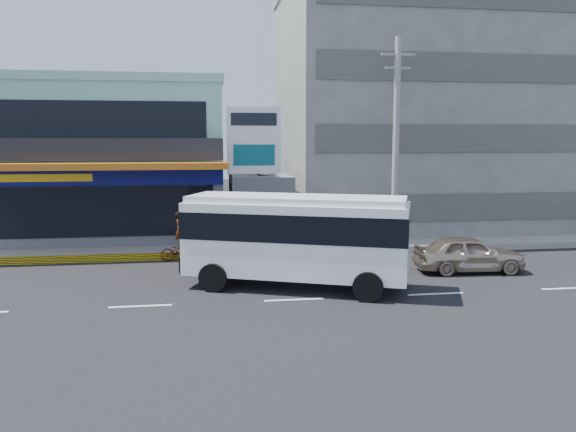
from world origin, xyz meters
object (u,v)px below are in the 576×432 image
at_px(satellite_dish, 261,174).
at_px(utility_pole_near, 396,144).
at_px(sedan, 469,254).
at_px(billboard, 254,148).
at_px(shop_building, 110,164).
at_px(concrete_building, 418,112).
at_px(motorcycle_rider, 180,245).
at_px(minibus, 296,233).

relative_size(satellite_dish, utility_pole_near, 0.15).
height_order(satellite_dish, sedan, satellite_dish).
relative_size(billboard, sedan, 1.59).
height_order(shop_building, concrete_building, concrete_building).
xyz_separation_m(shop_building, satellite_dish, (8.00, -2.95, -0.42)).
bearing_deg(shop_building, concrete_building, 3.35).
relative_size(satellite_dish, motorcycle_rider, 0.68).
xyz_separation_m(billboard, sedan, (8.16, -6.19, -4.19)).
relative_size(utility_pole_near, sedan, 2.30).
relative_size(satellite_dish, sedan, 0.35).
relative_size(satellite_dish, minibus, 0.18).
xyz_separation_m(sedan, motorcycle_rider, (-11.66, 3.79, -0.01)).
height_order(satellite_dish, utility_pole_near, utility_pole_near).
height_order(concrete_building, billboard, concrete_building).
bearing_deg(shop_building, satellite_dish, -20.21).
xyz_separation_m(concrete_building, sedan, (-2.34, -11.99, -6.26)).
xyz_separation_m(billboard, minibus, (0.84, -7.61, -2.94)).
xyz_separation_m(minibus, motorcycle_rider, (-4.34, 5.21, -1.26)).
height_order(billboard, utility_pole_near, utility_pole_near).
height_order(concrete_building, utility_pole_near, concrete_building).
bearing_deg(concrete_building, utility_pole_near, -117.76).
bearing_deg(minibus, concrete_building, 54.22).
bearing_deg(satellite_dish, concrete_building, 21.80).
bearing_deg(utility_pole_near, shop_building, 154.94).
distance_m(concrete_building, utility_pole_near, 8.79).
relative_size(minibus, motorcycle_rider, 3.78).
xyz_separation_m(shop_building, minibus, (8.34, -12.35, -2.01)).
height_order(shop_building, utility_pole_near, utility_pole_near).
height_order(satellite_dish, motorcycle_rider, satellite_dish).
bearing_deg(billboard, concrete_building, 28.92).
bearing_deg(motorcycle_rider, concrete_building, 30.36).
bearing_deg(satellite_dish, billboard, -105.52).
bearing_deg(billboard, sedan, -37.21).
height_order(billboard, minibus, billboard).
bearing_deg(satellite_dish, sedan, -46.24).
bearing_deg(concrete_building, satellite_dish, -158.20).
xyz_separation_m(billboard, utility_pole_near, (6.50, -1.80, 0.22)).
bearing_deg(concrete_building, minibus, -125.78).
xyz_separation_m(shop_building, utility_pole_near, (14.00, -6.55, 1.15)).
bearing_deg(motorcycle_rider, utility_pole_near, 3.43).
xyz_separation_m(shop_building, sedan, (15.66, -10.94, -3.26)).
bearing_deg(shop_building, minibus, -55.99).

